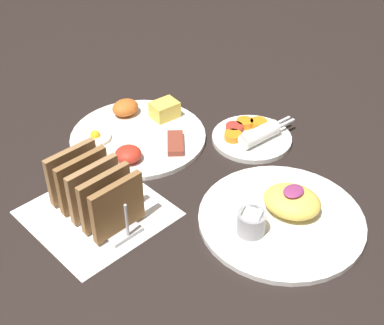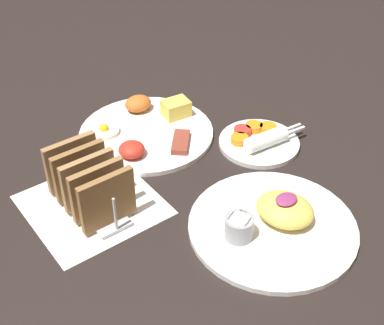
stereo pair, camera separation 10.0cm
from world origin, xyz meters
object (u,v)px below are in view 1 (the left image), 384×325
Objects in this scene: plate_foreground at (282,214)px; toast_rack at (95,191)px; plate_breakfast at (138,133)px; plate_condiments at (252,136)px.

toast_rack is (-0.22, 0.24, 0.04)m from plate_foreground.
plate_breakfast is 1.60× the size of plate_condiments.
toast_rack is at bearing -146.82° from plate_breakfast.
toast_rack reaches higher than plate_foreground.
plate_condiments is at bearing -46.74° from plate_breakfast.
plate_condiments is (0.16, -0.17, 0.00)m from plate_breakfast.
plate_breakfast is at bearing 33.18° from toast_rack.
plate_breakfast is at bearing 133.26° from plate_condiments.
toast_rack is (-0.36, 0.04, 0.04)m from plate_condiments.
plate_condiments is 0.98× the size of toast_rack.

